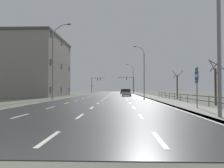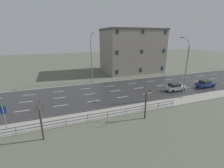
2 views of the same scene
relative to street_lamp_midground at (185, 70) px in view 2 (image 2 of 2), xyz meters
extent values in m
cube|color=#5B6051|center=(-7.47, 9.08, -5.25)|extent=(160.00, 160.00, 0.12)
cube|color=#303033|center=(-7.47, 21.08, -5.18)|extent=(14.00, 120.00, 0.02)
cube|color=beige|center=(-10.97, -26.12, -5.17)|extent=(0.16, 2.20, 0.01)
cube|color=beige|center=(-10.97, -20.72, -5.17)|extent=(0.16, 2.20, 0.01)
cube|color=beige|center=(-10.97, -15.32, -5.17)|extent=(0.16, 2.20, 0.01)
cube|color=beige|center=(-10.97, -9.92, -5.17)|extent=(0.16, 2.20, 0.01)
cube|color=beige|center=(-10.97, -4.52, -5.17)|extent=(0.16, 2.20, 0.01)
cube|color=beige|center=(-10.97, 0.88, -5.17)|extent=(0.16, 2.20, 0.01)
cube|color=beige|center=(-10.97, 6.28, -5.17)|extent=(0.16, 2.20, 0.01)
cube|color=beige|center=(-10.97, 11.68, -5.17)|extent=(0.16, 2.20, 0.01)
cube|color=beige|center=(-10.97, 17.08, -5.17)|extent=(0.16, 2.20, 0.01)
cube|color=beige|center=(-10.97, 22.48, -5.17)|extent=(0.16, 2.20, 0.01)
cube|color=beige|center=(-7.47, -26.12, -5.17)|extent=(0.16, 2.20, 0.01)
cube|color=beige|center=(-7.47, -20.72, -5.17)|extent=(0.16, 2.20, 0.01)
cube|color=beige|center=(-7.47, -15.32, -5.17)|extent=(0.16, 2.20, 0.01)
cube|color=beige|center=(-7.47, -9.92, -5.17)|extent=(0.16, 2.20, 0.01)
cube|color=beige|center=(-7.47, -4.52, -5.17)|extent=(0.16, 2.20, 0.01)
cube|color=beige|center=(-7.47, 0.88, -5.17)|extent=(0.16, 2.20, 0.01)
cube|color=beige|center=(-7.47, 6.28, -5.17)|extent=(0.16, 2.20, 0.01)
cube|color=beige|center=(-7.47, 11.68, -5.17)|extent=(0.16, 2.20, 0.01)
cube|color=beige|center=(-7.47, 17.08, -5.17)|extent=(0.16, 2.20, 0.01)
cube|color=beige|center=(-3.97, -26.12, -5.17)|extent=(0.16, 2.20, 0.01)
cube|color=beige|center=(-3.97, -20.72, -5.17)|extent=(0.16, 2.20, 0.01)
cube|color=beige|center=(-3.97, -15.32, -5.17)|extent=(0.16, 2.20, 0.01)
cube|color=beige|center=(-3.97, -9.92, -5.17)|extent=(0.16, 2.20, 0.01)
cube|color=beige|center=(-3.97, -4.52, -5.17)|extent=(0.16, 2.20, 0.01)
cube|color=beige|center=(-3.97, 0.88, -5.17)|extent=(0.16, 2.20, 0.01)
cube|color=beige|center=(-3.97, 6.28, -5.17)|extent=(0.16, 2.20, 0.01)
cube|color=beige|center=(-3.97, 11.68, -5.17)|extent=(0.16, 2.20, 0.01)
cube|color=beige|center=(-14.32, 21.08, -5.17)|extent=(0.16, 120.00, 0.01)
cube|color=#515459|center=(2.38, -18.98, -4.24)|extent=(0.06, 29.83, 0.08)
cube|color=#515459|center=(2.38, -18.98, -4.64)|extent=(0.06, 29.83, 0.08)
cylinder|color=#515459|center=(2.38, -25.76, -4.69)|extent=(0.07, 0.07, 1.00)
cylinder|color=#515459|center=(2.38, -23.05, -4.69)|extent=(0.07, 0.07, 1.00)
cylinder|color=#515459|center=(2.38, -20.33, -4.69)|extent=(0.07, 0.07, 1.00)
cylinder|color=#515459|center=(2.38, -17.62, -4.69)|extent=(0.07, 0.07, 1.00)
cylinder|color=#515459|center=(2.38, -14.91, -4.69)|extent=(0.07, 0.07, 1.00)
cylinder|color=#515459|center=(2.38, -12.20, -4.69)|extent=(0.07, 0.07, 1.00)
cylinder|color=#515459|center=(2.38, -9.48, -4.69)|extent=(0.07, 0.07, 1.00)
cylinder|color=#515459|center=(2.38, -6.77, -4.69)|extent=(0.07, 0.07, 1.00)
cylinder|color=#515459|center=(2.38, -4.06, -4.69)|extent=(0.07, 0.07, 1.00)
cylinder|color=slate|center=(0.13, 0.00, -0.64)|extent=(0.20, 0.20, 9.10)
cylinder|color=slate|center=(-0.05, 0.00, 4.30)|extent=(0.46, 0.11, 0.81)
cylinder|color=slate|center=(-0.57, 0.00, 4.92)|extent=(0.75, 0.11, 0.57)
cylinder|color=slate|center=(-1.33, 0.00, 5.24)|extent=(0.85, 0.11, 0.25)
cube|color=#333335|center=(-1.75, 0.00, 5.26)|extent=(0.56, 0.24, 0.12)
cylinder|color=slate|center=(-15.07, -12.93, -0.44)|extent=(0.20, 0.20, 9.49)
cylinder|color=slate|center=(-14.84, -12.93, 4.80)|extent=(0.56, 0.11, 1.04)
cylinder|color=slate|center=(-14.16, -12.93, 5.61)|extent=(0.96, 0.11, 0.72)
cylinder|color=slate|center=(-13.17, -12.93, 6.02)|extent=(1.10, 0.11, 0.30)
cube|color=#333335|center=(-12.63, -12.93, 6.06)|extent=(0.56, 0.24, 0.12)
cylinder|color=slate|center=(0.93, -27.00, -3.54)|extent=(0.09, 0.09, 3.30)
cube|color=#146633|center=(0.91, -27.00, -2.04)|extent=(0.03, 0.56, 0.24)
cube|color=#143899|center=(0.91, -27.00, -2.54)|extent=(0.03, 0.68, 0.68)
cube|color=white|center=(0.89, -27.00, -2.54)|extent=(0.01, 0.44, 0.22)
cube|color=#143899|center=(0.91, -27.00, -3.01)|extent=(0.03, 0.52, 0.22)
cube|color=#B7B7BC|center=(-3.49, 1.60, -4.54)|extent=(1.80, 4.12, 0.64)
cube|color=black|center=(-3.49, 1.35, -3.92)|extent=(1.58, 2.02, 0.60)
cube|color=slate|center=(-3.48, 2.30, -3.94)|extent=(1.40, 0.10, 0.51)
cylinder|color=black|center=(-2.66, 2.86, -4.86)|extent=(0.23, 0.66, 0.66)
cylinder|color=black|center=(-4.28, 2.88, -4.86)|extent=(0.23, 0.66, 0.66)
cylinder|color=black|center=(-2.69, 0.32, -4.86)|extent=(0.23, 0.66, 0.66)
cylinder|color=black|center=(-4.31, 0.34, -4.86)|extent=(0.23, 0.66, 0.66)
cube|color=red|center=(-4.17, -0.43, -4.54)|extent=(0.16, 0.04, 0.14)
cube|color=red|center=(-2.85, -0.44, -4.54)|extent=(0.16, 0.04, 0.14)
cube|color=navy|center=(-3.06, 9.34, -4.54)|extent=(1.76, 4.10, 0.64)
cube|color=black|center=(-3.06, 9.09, -3.92)|extent=(1.56, 2.00, 0.60)
cube|color=slate|center=(-3.06, 10.04, -3.94)|extent=(1.40, 0.08, 0.51)
cylinder|color=black|center=(-2.25, 10.61, -4.86)|extent=(0.22, 0.66, 0.66)
cylinder|color=black|center=(-3.87, 10.61, -4.86)|extent=(0.22, 0.66, 0.66)
cylinder|color=black|center=(-2.25, 8.06, -4.86)|extent=(0.22, 0.66, 0.66)
cylinder|color=black|center=(-3.87, 8.06, -4.86)|extent=(0.22, 0.66, 0.66)
cube|color=red|center=(-3.72, 7.31, -4.54)|extent=(0.16, 0.04, 0.14)
cube|color=red|center=(-2.40, 7.31, -4.54)|extent=(0.16, 0.04, 0.14)
cube|color=gray|center=(-23.90, 1.81, 0.98)|extent=(12.21, 17.05, 12.33)
cube|color=#4C4742|center=(-23.90, 1.81, 7.39)|extent=(12.45, 17.39, 0.50)
cube|color=#282D38|center=(-17.78, -5.51, -3.79)|extent=(0.04, 0.90, 1.10)
cube|color=#282D38|center=(-17.78, 1.81, -3.79)|extent=(0.04, 0.90, 1.10)
cube|color=#282D38|center=(-17.78, 9.13, -3.79)|extent=(0.04, 0.90, 1.10)
cube|color=#282D38|center=(-17.78, -5.51, 1.38)|extent=(0.04, 0.90, 1.10)
cube|color=#282D38|center=(-17.78, 1.81, 1.38)|extent=(0.04, 0.90, 1.10)
cube|color=#282D38|center=(-17.78, 9.13, 1.38)|extent=(0.04, 0.90, 1.10)
cube|color=#282D38|center=(-17.78, -5.51, 6.54)|extent=(0.04, 0.90, 1.10)
cube|color=#282D38|center=(-17.78, 1.81, 6.54)|extent=(0.04, 0.90, 1.10)
cube|color=#282D38|center=(-17.78, 9.13, 6.54)|extent=(0.04, 0.90, 1.10)
cylinder|color=#423328|center=(4.29, -22.84, -3.38)|extent=(0.20, 0.20, 3.62)
cylinder|color=#423328|center=(4.28, -22.49, -1.44)|extent=(0.76, 0.10, 0.83)
cylinder|color=#423328|center=(4.09, -23.52, -1.28)|extent=(1.37, 0.54, 1.08)
cylinder|color=#423328|center=(4.66, -22.80, -1.52)|extent=(0.15, 0.80, 1.11)
cylinder|color=#423328|center=(3.95, -23.00, -1.35)|extent=(0.37, 0.75, 1.28)
cylinder|color=#423328|center=(4.11, -10.18, -3.31)|extent=(0.20, 0.20, 3.75)
cylinder|color=#423328|center=(4.65, -9.77, -1.19)|extent=(0.74, 1.18, 1.07)
cylinder|color=#423328|center=(3.68, -10.46, -1.19)|extent=(0.54, 0.96, 0.98)
cylinder|color=#423328|center=(3.85, -9.80, -1.50)|extent=(0.76, 0.64, 0.75)
camera|label=1|loc=(-5.24, -43.53, -3.58)|focal=33.36mm
camera|label=2|loc=(20.32, -20.85, 5.50)|focal=25.04mm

